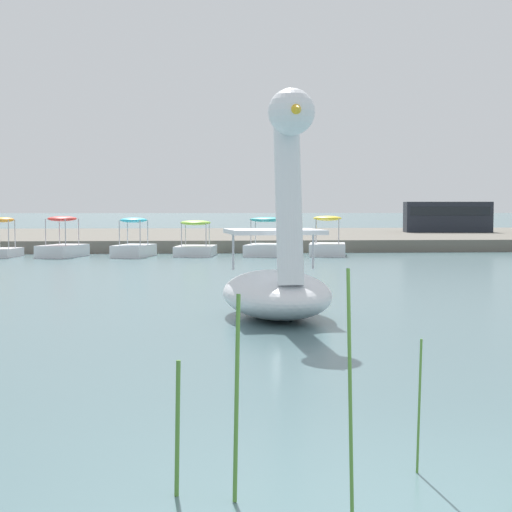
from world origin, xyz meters
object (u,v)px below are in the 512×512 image
Objects in this scene: swan_boat at (278,271)px; pedal_boat_lime at (196,245)px; pedal_boat_red at (63,245)px; parked_van at (447,216)px; pedal_boat_teal at (267,245)px; pedal_boat_orange at (4,246)px; pedal_boat_cyan at (134,246)px; pedal_boat_yellow at (327,245)px.

swan_boat is 1.52× the size of pedal_boat_lime.
parked_van reaches higher than pedal_boat_red.
pedal_boat_teal is 10.39m from pedal_boat_orange.
pedal_boat_orange is (-5.08, 0.31, -0.02)m from pedal_boat_cyan.
swan_boat is 35.18m from parked_van.
pedal_boat_lime is at bearing 1.38° from pedal_boat_orange.
pedal_boat_orange is (-12.84, 0.13, -0.01)m from pedal_boat_yellow.
pedal_boat_red is at bearing 178.46° from pedal_boat_cyan.
pedal_boat_lime is at bearing -137.74° from parked_van.
pedal_boat_red is at bearing -145.40° from parked_van.
pedal_boat_yellow is 2.46m from pedal_boat_teal.
pedal_boat_orange is 25.89m from parked_van.
swan_boat is 19.15m from pedal_boat_teal.
pedal_boat_teal is 1.07× the size of pedal_boat_cyan.
parked_van is (19.81, 13.67, 1.01)m from pedal_boat_red.
pedal_boat_yellow is (4.06, 18.99, -0.41)m from swan_boat.
pedal_boat_orange reaches higher than pedal_boat_cyan.
pedal_boat_teal is at bearing 1.33° from pedal_boat_red.
pedal_boat_lime is at bearing 4.52° from pedal_boat_red.
pedal_boat_cyan is at bearing -141.10° from parked_van.
pedal_boat_lime is 5.24m from pedal_boat_red.
pedal_boat_lime is 19.74m from parked_van.
parked_van is at bearing 34.60° from pedal_boat_red.
pedal_boat_teal reaches higher than pedal_boat_lime.
parked_van reaches higher than pedal_boat_cyan.
swan_boat is 19.35m from pedal_boat_lime.
pedal_boat_lime is (-1.26, 19.30, -0.41)m from swan_boat.
pedal_boat_lime is at bearing 11.29° from pedal_boat_cyan.
pedal_boat_lime is 0.50× the size of parked_van.
pedal_boat_cyan is 2.79m from pedal_boat_red.
pedal_boat_cyan is (-3.70, 18.81, -0.39)m from swan_boat.
pedal_boat_teal is 5.31m from pedal_boat_cyan.
pedal_boat_yellow is at bearing 0.54° from pedal_boat_red.
swan_boat reaches higher than pedal_boat_orange.
pedal_boat_orange is at bearing 176.55° from pedal_boat_cyan.
pedal_boat_orange reaches higher than pedal_boat_teal.
swan_boat reaches higher than pedal_boat_cyan.
pedal_boat_teal is 1.07× the size of pedal_boat_lime.
pedal_boat_yellow is 1.28× the size of pedal_boat_orange.
swan_boat is at bearing -86.27° from pedal_boat_lime.
pedal_boat_yellow is 0.93× the size of pedal_boat_teal.
pedal_boat_yellow is 7.76m from pedal_boat_cyan.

